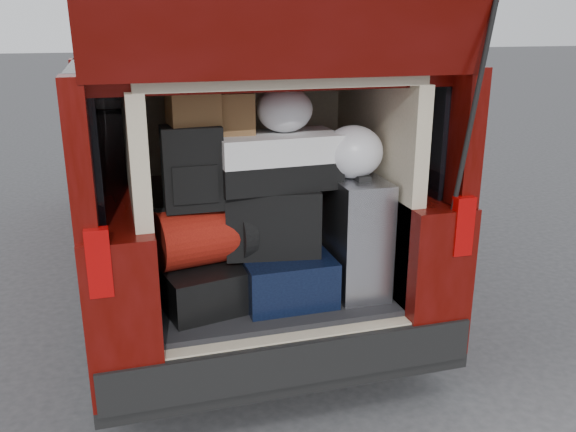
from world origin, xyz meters
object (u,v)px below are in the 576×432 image
black_hardshell (198,281)px  silver_roller (356,236)px  navy_hardshell (282,272)px  backpack (192,168)px  red_duffel (203,235)px  twotone_duffel (277,160)px  black_soft_case (272,220)px

black_hardshell → silver_roller: 0.89m
navy_hardshell → backpack: bearing=-179.3°
navy_hardshell → red_duffel: size_ratio=1.22×
silver_roller → twotone_duffel: bearing=168.0°
black_hardshell → navy_hardshell: (0.46, -0.03, 0.01)m
navy_hardshell → backpack: size_ratio=1.38×
backpack → twotone_duffel: (0.44, 0.03, 0.00)m
black_hardshell → red_duffel: bearing=-46.3°
black_soft_case → silver_roller: bearing=-0.0°
red_duffel → twotone_duffel: 0.55m
red_duffel → backpack: (-0.04, -0.02, 0.36)m
backpack → twotone_duffel: backpack is taller
navy_hardshell → silver_roller: 0.45m
silver_roller → backpack: backpack is taller
black_soft_case → twotone_duffel: 0.32m
red_duffel → twotone_duffel: size_ratio=0.75×
navy_hardshell → red_duffel: bearing=178.6°
silver_roller → backpack: (-0.86, 0.06, 0.42)m
red_duffel → black_soft_case: 0.37m
black_hardshell → twotone_duffel: (0.44, -0.01, 0.63)m
silver_roller → twotone_duffel: twotone_duffel is taller
backpack → black_soft_case: bearing=2.4°
black_hardshell → backpack: size_ratio=1.35×
black_hardshell → navy_hardshell: 0.46m
navy_hardshell → black_soft_case: 0.31m
backpack → silver_roller: bearing=-3.4°
navy_hardshell → twotone_duffel: size_ratio=0.92×
black_soft_case → navy_hardshell: bearing=6.1°
silver_roller → red_duffel: silver_roller is taller
black_hardshell → twotone_duffel: twotone_duffel is taller
navy_hardshell → backpack: (-0.46, -0.01, 0.61)m
black_soft_case → red_duffel: bearing=-171.5°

